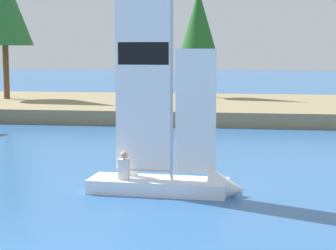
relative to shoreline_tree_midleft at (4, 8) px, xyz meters
name	(u,v)px	position (x,y,z in m)	size (l,w,h in m)	color
shore_bank	(197,107)	(11.94, -0.15, -5.98)	(80.00, 12.74, 0.75)	#897A56
shoreline_tree_midleft	(4,8)	(0.00, 0.00, 0.00)	(3.50, 3.50, 7.95)	brown
shoreline_tree_centre	(198,21)	(11.68, 3.24, -0.76)	(2.32, 2.32, 6.88)	brown
sailboat	(181,174)	(13.59, -20.70, -5.82)	(4.32, 1.47, 6.55)	white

